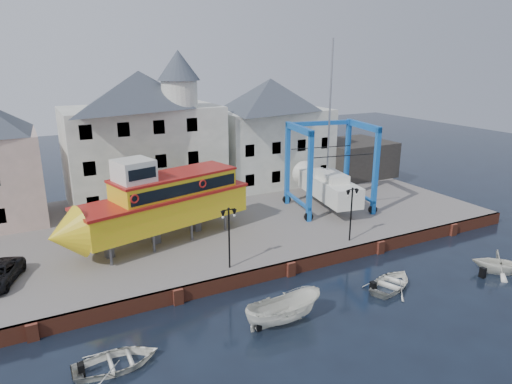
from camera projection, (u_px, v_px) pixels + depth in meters
name	position (u px, v px, depth m)	size (l,w,h in m)	color
ground	(290.00, 276.00, 31.31)	(140.00, 140.00, 0.00)	black
hardstanding	(225.00, 220.00, 40.51)	(44.00, 22.00, 1.00)	slate
quay_wall	(290.00, 268.00, 31.25)	(44.00, 0.47, 1.00)	brown
building_white_main	(144.00, 135.00, 42.67)	(14.00, 8.30, 14.00)	#B9BCAC
building_white_right	(270.00, 131.00, 49.54)	(12.00, 8.00, 11.20)	#B9BCAC
shed_dark	(353.00, 158.00, 53.30)	(8.00, 7.00, 4.00)	#272521
lamp_post_left	(229.00, 223.00, 29.36)	(1.12, 0.32, 4.20)	black
lamp_post_right	(352.00, 201.00, 33.79)	(1.12, 0.32, 4.20)	black
tour_boat	(154.00, 204.00, 33.34)	(15.57, 7.33, 6.60)	#59595E
travel_lift	(325.00, 180.00, 42.09)	(7.80, 10.17, 14.94)	#1542B5
motorboat_a	(283.00, 323.00, 25.76)	(1.78, 4.74, 1.83)	white
motorboat_b	(391.00, 287.00, 29.75)	(2.89, 4.04, 0.84)	white
motorboat_c	(497.00, 273.00, 31.70)	(2.91, 3.37, 1.78)	white
motorboat_d	(117.00, 367.00, 22.09)	(2.91, 4.08, 0.84)	white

